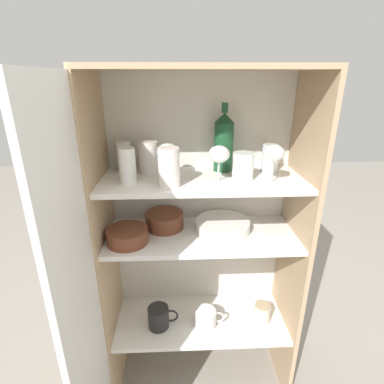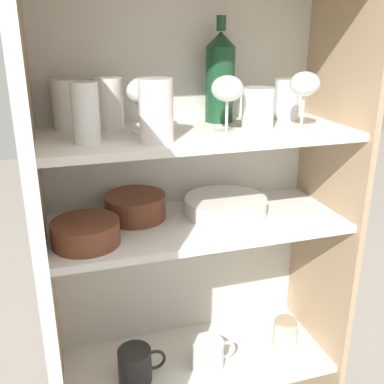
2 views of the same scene
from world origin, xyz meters
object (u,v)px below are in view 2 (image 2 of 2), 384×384
object	(u,v)px
plate_stack_white	(226,206)
serving_bowl_small	(86,231)
wine_bottle	(220,77)
coffee_mug_primary	(208,354)
storage_jar	(285,333)
mixing_bowl_large	(135,205)

from	to	relation	value
plate_stack_white	serving_bowl_small	world-z (taller)	serving_bowl_small
wine_bottle	plate_stack_white	distance (m)	0.35
coffee_mug_primary	storage_jar	bearing A→B (deg)	4.32
mixing_bowl_large	coffee_mug_primary	world-z (taller)	mixing_bowl_large
wine_bottle	storage_jar	size ratio (longest dim) A/B	2.87
plate_stack_white	serving_bowl_small	xyz separation A→B (m)	(-0.39, -0.08, 0.01)
plate_stack_white	serving_bowl_small	size ratio (longest dim) A/B	1.40
plate_stack_white	coffee_mug_primary	distance (m)	0.45
mixing_bowl_large	serving_bowl_small	xyz separation A→B (m)	(-0.14, -0.12, -0.00)
plate_stack_white	serving_bowl_small	distance (m)	0.40
mixing_bowl_large	coffee_mug_primary	bearing A→B (deg)	-31.25
mixing_bowl_large	storage_jar	distance (m)	0.64
serving_bowl_small	coffee_mug_primary	bearing A→B (deg)	1.82
wine_bottle	mixing_bowl_large	distance (m)	0.41
storage_jar	serving_bowl_small	bearing A→B (deg)	-177.06
serving_bowl_small	plate_stack_white	bearing A→B (deg)	11.63
mixing_bowl_large	serving_bowl_small	world-z (taller)	mixing_bowl_large
coffee_mug_primary	wine_bottle	bearing A→B (deg)	63.08
serving_bowl_small	storage_jar	distance (m)	0.73
wine_bottle	storage_jar	world-z (taller)	wine_bottle
serving_bowl_small	coffee_mug_primary	world-z (taller)	serving_bowl_small
storage_jar	coffee_mug_primary	bearing A→B (deg)	-175.68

